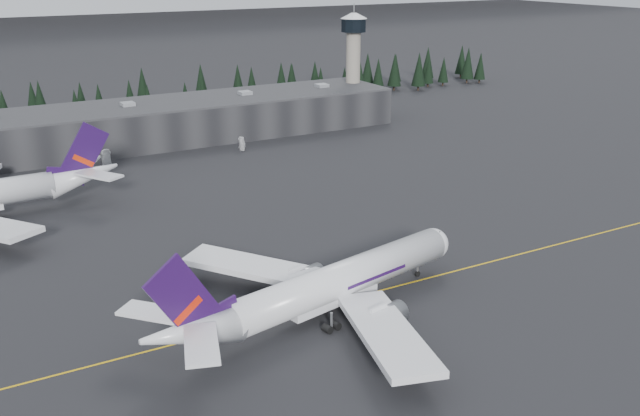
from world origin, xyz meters
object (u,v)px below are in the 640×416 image
terminal (160,122)px  jet_main (319,289)px  control_tower (353,53)px  gse_vehicle_a (107,165)px  gse_vehicle_b (243,148)px

terminal → jet_main: jet_main is taller
control_tower → jet_main: 161.83m
jet_main → gse_vehicle_a: bearing=82.4°
terminal → gse_vehicle_b: terminal is taller
control_tower → gse_vehicle_b: bearing=-154.3°
gse_vehicle_a → gse_vehicle_b: gse_vehicle_b is taller
terminal → gse_vehicle_a: 32.86m
terminal → jet_main: 131.36m
gse_vehicle_a → gse_vehicle_b: bearing=-10.5°
control_tower → jet_main: (-89.60, -133.55, -18.08)m
control_tower → gse_vehicle_a: control_tower is taller
gse_vehicle_a → control_tower: bearing=6.7°
control_tower → terminal: bearing=-177.7°
jet_main → gse_vehicle_b: jet_main is taller
terminal → jet_main: (-14.60, -130.55, -0.97)m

